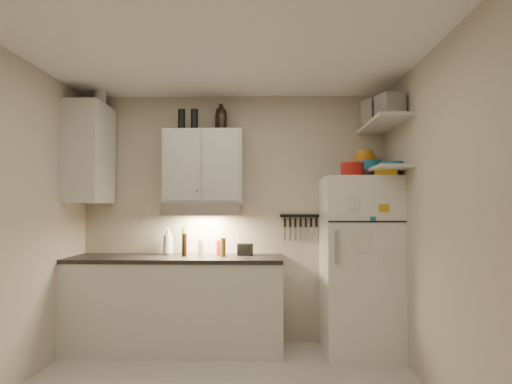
{
  "coord_description": "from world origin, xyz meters",
  "views": [
    {
      "loc": [
        0.36,
        -3.04,
        1.4
      ],
      "look_at": [
        0.25,
        0.9,
        1.55
      ],
      "focal_mm": 30.0,
      "sensor_mm": 36.0,
      "label": 1
    }
  ],
  "objects": [
    {
      "name": "range_hood",
      "position": [
        -0.3,
        1.27,
        1.39
      ],
      "size": [
        0.76,
        0.46,
        0.12
      ],
      "primitive_type": "cube",
      "color": "silver",
      "rests_on": "back_wall"
    },
    {
      "name": "thermos_b",
      "position": [
        -0.52,
        1.27,
        2.31
      ],
      "size": [
        0.07,
        0.07,
        0.21
      ],
      "primitive_type": "cylinder",
      "rotation": [
        0.0,
        0.0,
        0.02
      ],
      "color": "black",
      "rests_on": "upper_cabinet"
    },
    {
      "name": "countertop",
      "position": [
        -0.55,
        1.2,
        0.9
      ],
      "size": [
        2.1,
        0.62,
        0.04
      ],
      "primitive_type": "cube",
      "color": "black",
      "rests_on": "base_cabinet"
    },
    {
      "name": "ceiling",
      "position": [
        0.0,
        0.0,
        2.61
      ],
      "size": [
        3.2,
        3.0,
        0.02
      ],
      "primitive_type": "cube",
      "color": "white",
      "rests_on": "ground"
    },
    {
      "name": "dutch_oven",
      "position": [
        1.16,
        1.03,
        1.76
      ],
      "size": [
        0.27,
        0.27,
        0.13
      ],
      "primitive_type": "cylinder",
      "rotation": [
        0.0,
        0.0,
        0.24
      ],
      "color": "#A31913",
      "rests_on": "fridge"
    },
    {
      "name": "shelf_hi",
      "position": [
        1.45,
        1.02,
        2.2
      ],
      "size": [
        0.3,
        0.95,
        0.03
      ],
      "primitive_type": "cube",
      "color": "silver",
      "rests_on": "right_wall"
    },
    {
      "name": "side_jar",
      "position": [
        -1.36,
        1.26,
        2.53
      ],
      "size": [
        0.13,
        0.13,
        0.16
      ],
      "primitive_type": "cylinder",
      "rotation": [
        0.0,
        0.0,
        -0.06
      ],
      "color": "silver",
      "rests_on": "side_cabinet"
    },
    {
      "name": "book_stack",
      "position": [
        1.46,
        0.91,
        1.74
      ],
      "size": [
        0.27,
        0.29,
        0.08
      ],
      "primitive_type": "cube",
      "rotation": [
        0.0,
        0.0,
        -0.38
      ],
      "color": "gold",
      "rests_on": "fridge"
    },
    {
      "name": "base_cabinet",
      "position": [
        -0.55,
        1.2,
        0.44
      ],
      "size": [
        2.1,
        0.6,
        0.88
      ],
      "primitive_type": "cube",
      "color": "silver",
      "rests_on": "floor"
    },
    {
      "name": "tin_b",
      "position": [
        1.45,
        0.78,
        2.32
      ],
      "size": [
        0.25,
        0.25,
        0.2
      ],
      "primitive_type": "cube",
      "rotation": [
        0.0,
        0.0,
        0.31
      ],
      "color": "#AAAAAD",
      "rests_on": "shelf_hi"
    },
    {
      "name": "plates",
      "position": [
        1.52,
        0.96,
        1.8
      ],
      "size": [
        0.25,
        0.25,
        0.06
      ],
      "primitive_type": "cylinder",
      "rotation": [
        0.0,
        0.0,
        0.14
      ],
      "color": "teal",
      "rests_on": "shelf_lo"
    },
    {
      "name": "caddy",
      "position": [
        0.13,
        1.31,
        0.98
      ],
      "size": [
        0.16,
        0.13,
        0.12
      ],
      "primitive_type": "cube",
      "rotation": [
        0.0,
        0.0,
        -0.27
      ],
      "color": "black",
      "rests_on": "countertop"
    },
    {
      "name": "growler_b",
      "position": [
        -0.11,
        1.32,
        2.32
      ],
      "size": [
        0.14,
        0.14,
        0.25
      ],
      "primitive_type": null,
      "rotation": [
        0.0,
        0.0,
        -0.42
      ],
      "color": "black",
      "rests_on": "upper_cabinet"
    },
    {
      "name": "fridge",
      "position": [
        1.25,
        1.16,
        0.85
      ],
      "size": [
        0.7,
        0.68,
        1.7
      ],
      "primitive_type": "cube",
      "color": "white",
      "rests_on": "floor"
    },
    {
      "name": "vinegar_bottle",
      "position": [
        -0.47,
        1.2,
        1.03
      ],
      "size": [
        0.05,
        0.05,
        0.23
      ],
      "primitive_type": "cylinder",
      "rotation": [
        0.0,
        0.0,
        0.12
      ],
      "color": "black",
      "rests_on": "countertop"
    },
    {
      "name": "thermos_a",
      "position": [
        -0.39,
        1.26,
        2.3
      ],
      "size": [
        0.08,
        0.08,
        0.21
      ],
      "primitive_type": "cylinder",
      "rotation": [
        0.0,
        0.0,
        0.16
      ],
      "color": "black",
      "rests_on": "upper_cabinet"
    },
    {
      "name": "back_wall",
      "position": [
        0.0,
        1.51,
        1.3
      ],
      "size": [
        3.2,
        0.02,
        2.6
      ],
      "primitive_type": "cube",
      "color": "#BFB4A3",
      "rests_on": "ground"
    },
    {
      "name": "side_cabinet",
      "position": [
        -1.44,
        1.2,
        1.95
      ],
      "size": [
        0.33,
        0.55,
        1.0
      ],
      "primitive_type": "cube",
      "color": "silver",
      "rests_on": "left_wall"
    },
    {
      "name": "oil_bottle",
      "position": [
        -0.5,
        1.36,
        1.06
      ],
      "size": [
        0.06,
        0.06,
        0.28
      ],
      "primitive_type": "cylinder",
      "rotation": [
        0.0,
        0.0,
        -0.21
      ],
      "color": "#4E6E1B",
      "rests_on": "countertop"
    },
    {
      "name": "spice_jar",
      "position": [
        1.26,
        1.13,
        1.75
      ],
      "size": [
        0.08,
        0.08,
        0.11
      ],
      "primitive_type": "cylinder",
      "rotation": [
        0.0,
        0.0,
        -0.4
      ],
      "color": "silver",
      "rests_on": "fridge"
    },
    {
      "name": "pepper_mill",
      "position": [
        -0.09,
        1.21,
        1.01
      ],
      "size": [
        0.07,
        0.07,
        0.19
      ],
      "primitive_type": "cylinder",
      "rotation": [
        0.0,
        0.0,
        -0.3
      ],
      "color": "brown",
      "rests_on": "countertop"
    },
    {
      "name": "tin_a",
      "position": [
        1.39,
        1.03,
        2.32
      ],
      "size": [
        0.27,
        0.25,
        0.22
      ],
      "primitive_type": "cube",
      "rotation": [
        0.0,
        0.0,
        0.32
      ],
      "color": "#AAAAAD",
      "rests_on": "shelf_hi"
    },
    {
      "name": "right_wall",
      "position": [
        1.61,
        0.0,
        1.3
      ],
      "size": [
        0.02,
        3.0,
        2.6
      ],
      "primitive_type": "cube",
      "color": "#BFB4A3",
      "rests_on": "ground"
    },
    {
      "name": "bowl_orange",
      "position": [
        1.36,
        1.36,
        1.91
      ],
      "size": [
        0.21,
        0.21,
        0.06
      ],
      "primitive_type": "cylinder",
      "color": "orange",
      "rests_on": "bowl_teal"
    },
    {
      "name": "stock_pot",
      "position": [
        1.44,
        1.28,
        2.3
      ],
      "size": [
        0.32,
        0.32,
        0.18
      ],
      "primitive_type": "cylinder",
      "rotation": [
        0.0,
        0.0,
        -0.37
      ],
      "color": "silver",
      "rests_on": "shelf_hi"
    },
    {
      "name": "growler_a",
      "position": [
        -0.14,
        1.41,
        2.34
      ],
      "size": [
        0.14,
        0.14,
        0.28
      ],
      "primitive_type": null,
      "rotation": [
        0.0,
        0.0,
        -0.22
      ],
      "color": "black",
      "rests_on": "upper_cabinet"
    },
    {
      "name": "shelf_lo",
      "position": [
        1.45,
        1.02,
        1.76
      ],
      "size": [
        0.3,
        0.95,
        0.03
      ],
      "primitive_type": "cube",
      "color": "silver",
      "rests_on": "right_wall"
    },
    {
      "name": "upper_cabinet",
      "position": [
        -0.3,
        1.33,
        1.83
      ],
      "size": [
        0.8,
        0.33,
        0.75
      ],
      "primitive_type": "cube",
      "color": "silver",
      "rests_on": "back_wall"
    },
    {
      "name": "soap_bottle",
      "position": [
        -0.67,
        1.36,
        1.08
      ],
      "size": [
        0.16,
        0.16,
        0.31
      ],
      "primitive_type": "imported",
      "rotation": [
        0.0,
        0.0,
        -0.38
      ],
      "color": "silver",
      "rests_on": "countertop"
    },
    {
      "name": "bowl_yellow",
      "position": [
        1.36,
        1.36,
        1.97
      ],
      "size": [
        0.16,
        0.16,
        0.05
      ],
      "primitive_type": "cylinder",
      "color": "gold",
      "rests_on": "bowl_orange"
    },
    {
      "name": "red_jar",
      "position": [
        -0.13,
        1.32,
        1.0
      ],
      "size": [
        0.09,
        0.09,
        0.15
      ],
      "primitive_type": "cylinder",
      "rotation": [
        0.0,
        0.0,
        -0.27
      ],
      "color": "#A31913",
      "rests_on": "countertop"
    },
    {
      "name": "knife_strip",
      "position": [
        0.7,
        1.49,
        1.32
      ],
      "size": [
        0.42,
        0.02,
        0.03
      ],
      "primitive_type": "cube",
      "color": "black",
      "rests_on": "back_wall"
    },
    {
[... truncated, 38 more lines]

